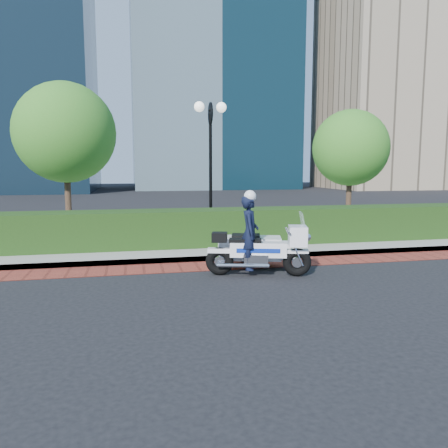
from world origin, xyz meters
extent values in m
plane|color=black|center=(0.00, 0.00, 0.00)|extent=(120.00, 120.00, 0.00)
cube|color=maroon|center=(0.00, 1.50, 0.01)|extent=(60.00, 1.00, 0.01)
cube|color=gray|center=(0.00, 6.00, 0.07)|extent=(60.00, 8.00, 0.15)
cube|color=black|center=(0.00, 3.60, 0.65)|extent=(18.00, 1.20, 1.00)
cylinder|color=black|center=(1.00, 5.20, 0.30)|extent=(0.30, 0.30, 0.30)
cylinder|color=black|center=(1.00, 5.20, 2.15)|extent=(0.10, 0.10, 3.70)
cylinder|color=black|center=(1.00, 5.20, 4.00)|extent=(0.04, 0.70, 0.70)
sphere|color=white|center=(0.65, 5.20, 4.20)|extent=(0.32, 0.32, 0.32)
sphere|color=white|center=(1.35, 5.20, 4.20)|extent=(0.32, 0.32, 0.32)
cylinder|color=#332319|center=(-3.50, 6.50, 1.23)|extent=(0.20, 0.20, 2.17)
sphere|color=#1C6A1A|center=(-3.50, 6.50, 3.44)|extent=(3.20, 3.20, 3.20)
cylinder|color=#332319|center=(6.50, 6.50, 1.11)|extent=(0.20, 0.20, 1.92)
sphere|color=#1C6A1A|center=(6.50, 6.50, 3.05)|extent=(2.80, 2.80, 2.80)
cube|color=gray|center=(28.00, 38.00, 14.00)|extent=(14.00, 12.00, 28.00)
torus|color=black|center=(0.35, 0.60, 0.31)|extent=(0.64, 0.35, 0.61)
torus|color=black|center=(1.95, 0.15, 0.31)|extent=(0.64, 0.35, 0.61)
cube|color=white|center=(1.15, 0.38, 0.57)|extent=(1.24, 0.61, 0.32)
cube|color=silver|center=(1.11, 0.39, 0.35)|extent=(0.59, 0.50, 0.26)
cube|color=white|center=(1.95, 0.15, 0.88)|extent=(0.50, 0.59, 0.42)
cube|color=silver|center=(2.04, 0.12, 1.21)|extent=(0.24, 0.48, 0.37)
cube|color=black|center=(0.88, 0.45, 0.76)|extent=(0.74, 0.46, 0.09)
cube|color=black|center=(0.35, 0.60, 0.83)|extent=(0.39, 0.37, 0.20)
cube|color=white|center=(1.19, 1.18, 0.46)|extent=(1.56, 1.02, 0.51)
cube|color=black|center=(1.10, 1.21, 0.74)|extent=(0.75, 0.62, 0.07)
torus|color=black|center=(1.22, 1.64, 0.23)|extent=(0.49, 0.27, 0.46)
imported|color=black|center=(0.97, 0.43, 0.94)|extent=(0.53, 0.67, 1.60)
sphere|color=white|center=(0.97, 0.43, 1.72)|extent=(0.26, 0.26, 0.26)
camera|label=1|loc=(-1.51, -8.49, 2.31)|focal=35.00mm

